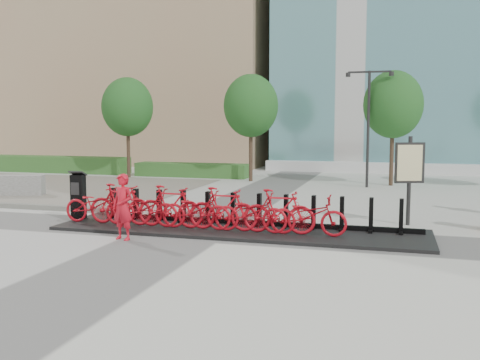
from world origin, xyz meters
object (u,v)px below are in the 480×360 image
(worker_red, at_px, (123,207))
(map_sign, at_px, (410,167))
(bike_0, at_px, (97,205))
(jersey_barrier, at_px, (17,185))
(kiosk, at_px, (78,196))

(worker_red, height_order, map_sign, map_sign)
(bike_0, bearing_deg, jersey_barrier, 53.38)
(bike_0, relative_size, kiosk, 1.36)
(bike_0, distance_m, jersey_barrier, 7.86)
(bike_0, height_order, map_sign, map_sign)
(kiosk, bearing_deg, bike_0, -35.55)
(worker_red, bearing_deg, kiosk, 156.80)
(bike_0, relative_size, jersey_barrier, 0.93)
(jersey_barrier, height_order, map_sign, map_sign)
(kiosk, height_order, worker_red, worker_red)
(kiosk, xyz_separation_m, jersey_barrier, (-5.45, 4.23, -0.35))
(jersey_barrier, distance_m, map_sign, 14.65)
(jersey_barrier, xyz_separation_m, map_sign, (14.43, -2.24, 1.22))
(worker_red, xyz_separation_m, jersey_barrier, (-7.84, 6.04, -0.40))
(kiosk, distance_m, jersey_barrier, 6.91)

